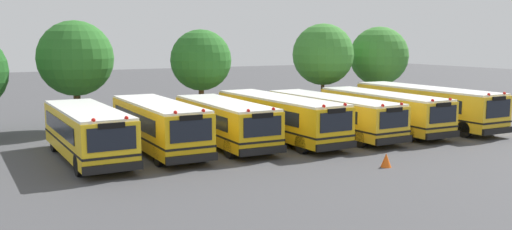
% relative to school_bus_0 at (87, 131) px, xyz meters
% --- Properties ---
extents(ground_plane, '(160.00, 160.00, 0.00)m').
position_rel_school_bus_0_xyz_m(ground_plane, '(11.15, 0.03, -1.41)').
color(ground_plane, '#424244').
extents(school_bus_0, '(2.70, 9.56, 2.68)m').
position_rel_school_bus_0_xyz_m(school_bus_0, '(0.00, 0.00, 0.00)').
color(school_bus_0, yellow).
rests_on(school_bus_0, ground_plane).
extents(school_bus_1, '(2.58, 9.62, 2.75)m').
position_rel_school_bus_0_xyz_m(school_bus_1, '(3.71, 0.21, 0.04)').
color(school_bus_1, yellow).
rests_on(school_bus_1, ground_plane).
extents(school_bus_2, '(2.76, 9.38, 2.60)m').
position_rel_school_bus_0_xyz_m(school_bus_2, '(7.48, 0.10, -0.04)').
color(school_bus_2, yellow).
rests_on(school_bus_2, ground_plane).
extents(school_bus_3, '(2.81, 11.12, 2.68)m').
position_rel_school_bus_0_xyz_m(school_bus_3, '(11.05, 0.21, 0.00)').
color(school_bus_3, yellow).
rests_on(school_bus_3, ground_plane).
extents(school_bus_4, '(2.77, 11.20, 2.52)m').
position_rel_school_bus_0_xyz_m(school_bus_4, '(14.77, 0.13, -0.08)').
color(school_bus_4, yellow).
rests_on(school_bus_4, ground_plane).
extents(school_bus_5, '(2.68, 10.61, 2.60)m').
position_rel_school_bus_0_xyz_m(school_bus_5, '(18.53, -0.24, -0.04)').
color(school_bus_5, yellow).
rests_on(school_bus_5, ground_plane).
extents(school_bus_6, '(2.58, 11.67, 2.80)m').
position_rel_school_bus_0_xyz_m(school_bus_6, '(22.39, -0.17, 0.06)').
color(school_bus_6, yellow).
rests_on(school_bus_6, ground_plane).
extents(tree_1, '(4.86, 4.86, 7.10)m').
position_rel_school_bus_0_xyz_m(tree_1, '(1.44, 9.59, 3.24)').
color(tree_1, '#4C3823').
rests_on(tree_1, ground_plane).
extents(tree_2, '(4.23, 4.23, 6.57)m').
position_rel_school_bus_0_xyz_m(tree_2, '(9.58, 8.20, 3.05)').
color(tree_2, '#4C3823').
rests_on(tree_2, ground_plane).
extents(tree_3, '(4.94, 4.82, 7.11)m').
position_rel_school_bus_0_xyz_m(tree_3, '(20.16, 8.47, 3.31)').
color(tree_3, '#4C3823').
rests_on(tree_3, ground_plane).
extents(tree_4, '(4.89, 4.89, 6.93)m').
position_rel_school_bus_0_xyz_m(tree_4, '(25.92, 8.66, 3.12)').
color(tree_4, '#4C3823').
rests_on(tree_4, ground_plane).
extents(traffic_cone, '(0.50, 0.50, 0.65)m').
position_rel_school_bus_0_xyz_m(traffic_cone, '(11.83, -8.25, -1.08)').
color(traffic_cone, '#EA5914').
rests_on(traffic_cone, ground_plane).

